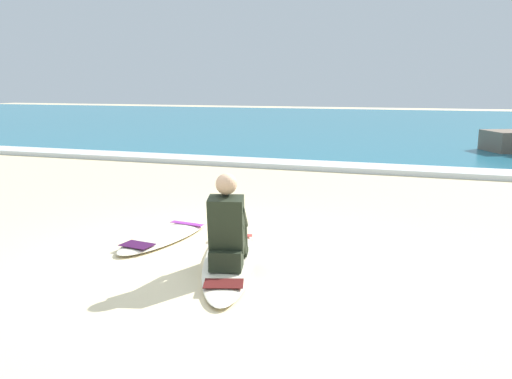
{
  "coord_description": "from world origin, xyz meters",
  "views": [
    {
      "loc": [
        2.16,
        -4.72,
        1.86
      ],
      "look_at": [
        0.1,
        1.42,
        0.55
      ],
      "focal_mm": 36.3,
      "sensor_mm": 36.0,
      "label": 1
    }
  ],
  "objects": [
    {
      "name": "ground_plane",
      "position": [
        0.0,
        0.0,
        0.0
      ],
      "size": [
        80.0,
        80.0,
        0.0
      ],
      "primitive_type": "plane",
      "color": "beige"
    },
    {
      "name": "sea",
      "position": [
        0.0,
        20.5,
        0.05
      ],
      "size": [
        80.0,
        28.0,
        0.1
      ],
      "primitive_type": "cube",
      "color": "teal",
      "rests_on": "ground"
    },
    {
      "name": "surfboard_main",
      "position": [
        0.19,
        0.22,
        0.04
      ],
      "size": [
        1.29,
        2.61,
        0.08
      ],
      "color": "#EFE5C6",
      "rests_on": "ground"
    },
    {
      "name": "breaking_foam",
      "position": [
        0.0,
        6.8,
        0.06
      ],
      "size": [
        80.0,
        0.9,
        0.11
      ],
      "primitive_type": "cube",
      "color": "white",
      "rests_on": "ground"
    },
    {
      "name": "surfboard_spare_near",
      "position": [
        -0.86,
        0.75,
        0.04
      ],
      "size": [
        0.73,
        1.77,
        0.08
      ],
      "color": "#EFE5C6",
      "rests_on": "ground"
    },
    {
      "name": "surfer_seated",
      "position": [
        0.3,
        -0.09,
        0.44
      ],
      "size": [
        0.5,
        0.76,
        0.95
      ],
      "color": "black",
      "rests_on": "surfboard_main"
    }
  ]
}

